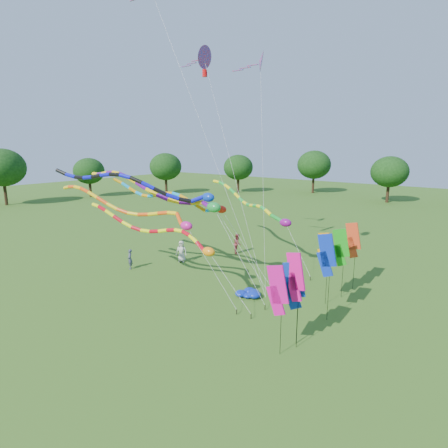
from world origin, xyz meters
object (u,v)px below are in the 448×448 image
Objects in this scene: person_b at (130,259)px; blue_nylon_heap at (250,293)px; person_a at (181,251)px; tube_kite_orange at (136,209)px; tube_kite_red at (164,233)px; person_c at (237,244)px.

blue_nylon_heap is at bearing 41.78° from person_b.
blue_nylon_heap is 0.78× the size of person_a.
blue_nylon_heap is (6.69, 3.51, -5.31)m from tube_kite_orange.
tube_kite_orange is at bearing -152.34° from blue_nylon_heap.
person_a is at bearing 98.25° from person_b.
tube_kite_red reaches higher than blue_nylon_heap.
tube_kite_red is 7.27m from person_a.
blue_nylon_heap is (4.92, 2.80, -3.83)m from tube_kite_red.
blue_nylon_heap is 0.89× the size of person_b.
tube_kite_orange reaches higher than blue_nylon_heap.
person_c is at bearing 95.83° from tube_kite_red.
tube_kite_red is 10.83m from person_c.
person_a reaches higher than person_b.
tube_kite_orange is 7.86× the size of person_c.
person_c is at bearing 81.93° from tube_kite_orange.
tube_kite_orange is 10.08× the size of blue_nylon_heap.
tube_kite_orange reaches higher than tube_kite_red.
person_a reaches higher than blue_nylon_heap.
tube_kite_red is 7.17× the size of person_a.
person_a is at bearing 163.27° from blue_nylon_heap.
tube_kite_orange is at bearing 4.72° from person_b.
blue_nylon_heap is at bearing 21.32° from tube_kite_orange.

